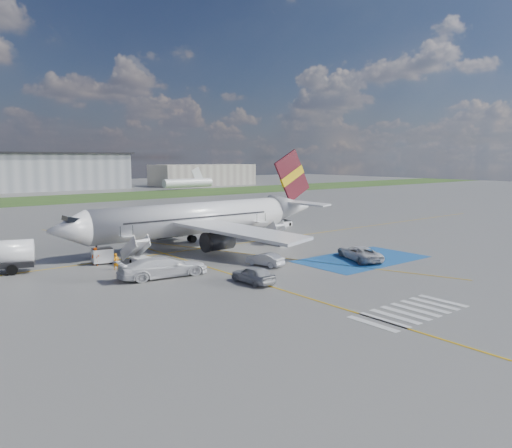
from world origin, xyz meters
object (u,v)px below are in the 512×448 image
object	(u,v)px
van_white_a	(359,250)
van_white_b	(163,264)
car_silver_b	(265,259)
car_silver_a	(253,274)
gpu_cart	(102,257)
belt_loader	(280,224)
airliner	(203,218)

from	to	relation	value
van_white_a	van_white_b	xyz separation A→B (m)	(-19.97, 6.07, 0.22)
car_silver_b	van_white_a	bearing A→B (deg)	145.72
car_silver_a	van_white_a	distance (m)	15.02
van_white_a	van_white_b	bearing A→B (deg)	6.73
van_white_a	car_silver_b	bearing A→B (deg)	1.78
car_silver_b	van_white_b	xyz separation A→B (m)	(-10.22, 2.15, 0.56)
gpu_cart	van_white_b	xyz separation A→B (m)	(2.13, -8.97, 0.47)
gpu_cart	van_white_b	world-z (taller)	van_white_b
car_silver_a	van_white_b	size ratio (longest dim) A/B	0.72
belt_loader	van_white_b	size ratio (longest dim) A/B	0.81
car_silver_a	van_white_a	bearing A→B (deg)	-178.73
car_silver_b	van_white_a	xyz separation A→B (m)	(9.76, -3.91, 0.34)
car_silver_a	belt_loader	bearing A→B (deg)	-136.88
airliner	gpu_cart	xyz separation A→B (m)	(-14.02, -2.91, -2.65)
airliner	car_silver_a	distance (m)	20.13
belt_loader	car_silver_b	bearing A→B (deg)	-143.94
gpu_cart	belt_loader	size ratio (longest dim) A/B	0.42
gpu_cart	car_silver_a	xyz separation A→B (m)	(7.10, -15.81, 0.01)
gpu_cart	car_silver_a	world-z (taller)	gpu_cart
airliner	car_silver_b	world-z (taller)	airliner
car_silver_a	van_white_b	bearing A→B (deg)	-55.64
gpu_cart	belt_loader	xyz separation A→B (m)	(32.28, 9.19, -0.38)
belt_loader	van_white_a	distance (m)	26.29
gpu_cart	van_white_b	bearing A→B (deg)	-68.84
car_silver_b	van_white_b	size ratio (longest dim) A/B	0.64
van_white_a	belt_loader	bearing A→B (deg)	-89.17
car_silver_a	car_silver_b	world-z (taller)	car_silver_a
airliner	van_white_a	bearing A→B (deg)	-65.78
airliner	car_silver_a	size ratio (longest dim) A/B	8.26
airliner	belt_loader	xyz separation A→B (m)	(18.25, 6.28, -3.03)
car_silver_a	airliner	bearing A→B (deg)	-111.98
gpu_cart	van_white_b	distance (m)	9.24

